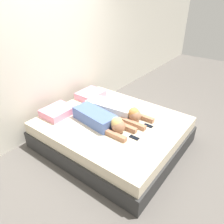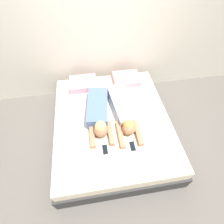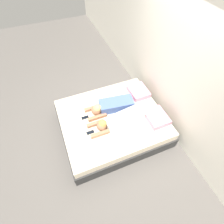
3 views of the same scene
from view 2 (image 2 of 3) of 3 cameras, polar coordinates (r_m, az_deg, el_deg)
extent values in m
plane|color=#5B5651|center=(3.12, 0.00, -7.07)|extent=(12.00, 12.00, 0.00)
cube|color=beige|center=(3.17, -3.84, 25.57)|extent=(12.00, 0.06, 2.60)
cube|color=#2D2D2D|center=(3.01, 0.00, -5.67)|extent=(1.84, 2.13, 0.27)
cube|color=beige|center=(2.82, 0.00, -3.10)|extent=(1.78, 2.07, 0.18)
cube|color=pink|center=(3.25, -9.36, 9.11)|extent=(0.48, 0.39, 0.12)
cube|color=pink|center=(3.32, 4.70, 10.64)|extent=(0.48, 0.39, 0.12)
cube|color=#4C66A5|center=(2.78, -4.70, 1.61)|extent=(0.40, 0.75, 0.19)
sphere|color=#A37051|center=(2.50, -3.63, -5.96)|extent=(0.21, 0.21, 0.21)
sphere|color=#D8B266|center=(2.47, -3.75, -4.88)|extent=(0.17, 0.17, 0.17)
cube|color=#A37051|center=(2.54, -6.48, -7.63)|extent=(0.07, 0.39, 0.07)
cube|color=#A37051|center=(2.55, -0.50, -6.88)|extent=(0.07, 0.39, 0.07)
cube|color=silver|center=(2.83, 3.33, 2.56)|extent=(0.40, 0.83, 0.16)
sphere|color=#A37051|center=(2.53, 5.50, -5.35)|extent=(0.20, 0.20, 0.20)
sphere|color=#D18C47|center=(2.50, 5.45, -4.32)|extent=(0.17, 0.17, 0.17)
cube|color=#A37051|center=(2.54, 2.75, -7.34)|extent=(0.07, 0.44, 0.07)
cube|color=#A37051|center=(2.58, 8.38, -6.51)|extent=(0.07, 0.44, 0.07)
cube|color=black|center=(2.45, -2.26, -12.13)|extent=(0.07, 0.14, 0.01)
cube|color=black|center=(2.45, -2.27, -12.07)|extent=(0.06, 0.12, 0.00)
cube|color=black|center=(2.49, 6.71, -11.01)|extent=(0.07, 0.14, 0.01)
cube|color=black|center=(2.49, 6.72, -10.95)|extent=(0.06, 0.12, 0.00)
camera|label=1|loc=(2.09, -90.36, -15.54)|focal=35.00mm
camera|label=3|loc=(2.53, 84.43, 32.21)|focal=28.00mm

